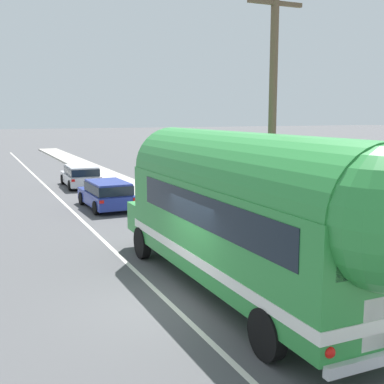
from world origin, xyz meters
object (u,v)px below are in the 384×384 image
object	(u,v)px
utility_pole	(272,118)
car_lead	(107,193)
painted_bus	(249,209)
car_second	(81,175)

from	to	relation	value
utility_pole	car_lead	world-z (taller)	utility_pole
utility_pole	car_lead	size ratio (longest dim) A/B	1.98
utility_pole	painted_bus	size ratio (longest dim) A/B	0.72
car_second	painted_bus	bearing A→B (deg)	-90.48
painted_bus	car_second	world-z (taller)	painted_bus
car_second	car_lead	bearing A→B (deg)	-92.33
painted_bus	car_second	distance (m)	20.97
painted_bus	utility_pole	bearing A→B (deg)	48.77
utility_pole	car_second	xyz separation A→B (m)	(-2.11, 18.31, -3.64)
utility_pole	car_lead	bearing A→B (deg)	102.94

